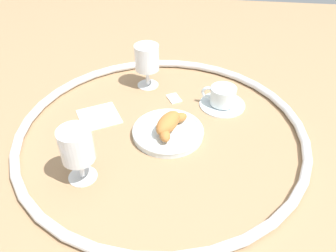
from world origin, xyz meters
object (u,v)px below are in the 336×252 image
object	(u,v)px
juice_glass_left	(77,148)
folded_napkin	(99,116)
croissant_large	(169,124)
juice_glass_right	(147,59)
sugar_packet	(174,98)
coffee_cup_near	(222,98)
pastry_plate	(168,132)

from	to	relation	value
juice_glass_left	folded_napkin	distance (m)	0.25
croissant_large	juice_glass_left	bearing A→B (deg)	-45.60
juice_glass_left	juice_glass_right	xyz separation A→B (m)	(-0.42, 0.08, 0.00)
juice_glass_right	sugar_packet	bearing A→B (deg)	53.89
sugar_packet	folded_napkin	distance (m)	0.24
coffee_cup_near	juice_glass_left	xyz separation A→B (m)	(0.34, -0.32, 0.07)
coffee_cup_near	folded_napkin	bearing A→B (deg)	-73.27
juice_glass_right	folded_napkin	bearing A→B (deg)	-30.38
pastry_plate	coffee_cup_near	world-z (taller)	coffee_cup_near
pastry_plate	sugar_packet	distance (m)	0.17
pastry_plate	sugar_packet	size ratio (longest dim) A/B	3.85
croissant_large	sugar_packet	bearing A→B (deg)	-177.75
juice_glass_left	juice_glass_right	bearing A→B (deg)	168.95
croissant_large	coffee_cup_near	xyz separation A→B (m)	(-0.16, 0.14, -0.01)
pastry_plate	folded_napkin	world-z (taller)	pastry_plate
pastry_plate	croissant_large	world-z (taller)	croissant_large
pastry_plate	juice_glass_left	world-z (taller)	juice_glass_left
croissant_large	juice_glass_right	bearing A→B (deg)	-157.59
pastry_plate	sugar_packet	bearing A→B (deg)	-178.72
coffee_cup_near	juice_glass_right	world-z (taller)	juice_glass_right
juice_glass_left	sugar_packet	bearing A→B (deg)	153.58
coffee_cup_near	juice_glass_left	size ratio (longest dim) A/B	0.97
folded_napkin	sugar_packet	bearing A→B (deg)	120.50
coffee_cup_near	juice_glass_left	distance (m)	0.47
juice_glass_right	folded_napkin	xyz separation A→B (m)	(0.19, -0.11, -0.09)
coffee_cup_near	folded_napkin	xyz separation A→B (m)	(0.11, -0.35, -0.02)
sugar_packet	croissant_large	bearing A→B (deg)	-27.89
pastry_plate	sugar_packet	xyz separation A→B (m)	(-0.17, -0.00, -0.01)
croissant_large	coffee_cup_near	world-z (taller)	croissant_large
pastry_plate	folded_napkin	distance (m)	0.21
pastry_plate	croissant_large	size ratio (longest dim) A/B	1.49
pastry_plate	folded_napkin	xyz separation A→B (m)	(-0.05, -0.21, -0.01)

